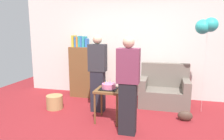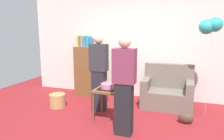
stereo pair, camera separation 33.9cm
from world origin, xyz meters
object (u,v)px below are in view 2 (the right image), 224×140
wicker_basket (58,100)px  couch (167,92)px  person_blowing_candles (99,73)px  side_table (108,94)px  bookshelf (90,70)px  balloon_bunch (211,26)px  handbag (186,118)px  person_holding_cake (124,86)px  birthday_cake (108,86)px

wicker_basket → couch: bearing=19.5°
person_blowing_candles → wicker_basket: size_ratio=4.53×
side_table → wicker_basket: bearing=166.4°
bookshelf → wicker_basket: bearing=-108.1°
side_table → balloon_bunch: (1.77, 0.90, 1.27)m
couch → bookshelf: size_ratio=0.69×
side_table → handbag: 1.53m
person_holding_cake → handbag: 1.45m
handbag → birthday_cake: bearing=-166.0°
couch → handbag: 0.93m
couch → side_table: (-1.01, -1.15, 0.19)m
bookshelf → birthday_cake: (0.99, -1.37, -0.01)m
birthday_cake → person_blowing_candles: (-0.36, 0.43, 0.15)m
bookshelf → balloon_bunch: 3.02m
wicker_basket → balloon_bunch: balloon_bunch is taller
bookshelf → wicker_basket: size_ratio=4.42×
side_table → person_holding_cake: (0.44, -0.41, 0.30)m
bookshelf → wicker_basket: bookshelf is taller
couch → balloon_bunch: size_ratio=0.56×
birthday_cake → balloon_bunch: (1.77, 0.90, 1.13)m
couch → person_blowing_candles: (-1.37, -0.72, 0.49)m
birthday_cake → bookshelf: bearing=126.0°
wicker_basket → person_holding_cake: bearing=-22.5°
person_holding_cake → wicker_basket: 2.04m
person_holding_cake → balloon_bunch: size_ratio=0.83×
person_blowing_candles → person_holding_cake: bearing=-39.6°
side_table → person_blowing_candles: (-0.36, 0.43, 0.30)m
wicker_basket → balloon_bunch: (3.10, 0.58, 1.65)m
wicker_basket → bookshelf: bearing=71.9°
person_holding_cake → birthday_cake: bearing=-24.1°
side_table → handbag: (1.42, 0.36, -0.43)m
person_holding_cake → handbag: person_holding_cake is taller
birthday_cake → wicker_basket: size_ratio=0.89×
side_table → wicker_basket: (-1.34, 0.32, -0.38)m
bookshelf → handbag: 2.69m
couch → handbag: (0.42, -0.80, -0.24)m
person_blowing_candles → wicker_basket: bearing=-166.6°
side_table → birthday_cake: bearing=-14.1°
wicker_basket → handbag: 2.76m
birthday_cake → person_blowing_candles: person_blowing_candles is taller
bookshelf → balloon_bunch: bearing=-9.7°
balloon_bunch → couch: bearing=161.5°
side_table → person_blowing_candles: size_ratio=0.39×
person_blowing_candles → wicker_basket: 1.20m
person_blowing_candles → balloon_bunch: 2.38m
side_table → person_holding_cake: 0.68m
bookshelf → person_blowing_candles: person_blowing_candles is taller
bookshelf → person_blowing_candles: 1.14m
person_holding_cake → wicker_basket: (-1.78, 0.74, -0.68)m
birthday_cake → person_blowing_candles: bearing=129.5°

